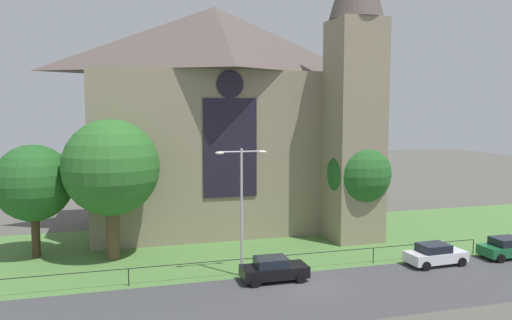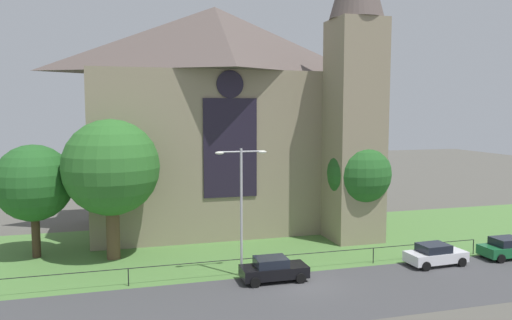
{
  "view_description": "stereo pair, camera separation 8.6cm",
  "coord_description": "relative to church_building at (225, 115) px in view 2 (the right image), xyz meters",
  "views": [
    {
      "loc": [
        -11.13,
        -27.98,
        10.74
      ],
      "look_at": [
        -0.88,
        8.0,
        6.98
      ],
      "focal_mm": 34.83,
      "sensor_mm": 36.0,
      "label": 1
    },
    {
      "loc": [
        -11.04,
        -28.0,
        10.74
      ],
      "look_at": [
        -0.88,
        8.0,
        6.98
      ],
      "focal_mm": 34.83,
      "sensor_mm": 36.0,
      "label": 2
    }
  ],
  "objects": [
    {
      "name": "streetlamp_near",
      "position": [
        -2.0,
        -13.98,
        -4.98
      ],
      "size": [
        3.37,
        0.26,
        8.32
      ],
      "color": "#B2B2B7",
      "rests_on": "ground"
    },
    {
      "name": "tree_right_near",
      "position": [
        9.47,
        -7.86,
        -4.8
      ],
      "size": [
        5.24,
        5.24,
        8.19
      ],
      "color": "#423021",
      "rests_on": "ground"
    },
    {
      "name": "parked_car_black",
      "position": [
        -0.29,
        -15.38,
        -9.53
      ],
      "size": [
        4.22,
        2.05,
        1.51
      ],
      "rotation": [
        0.0,
        0.0,
        -0.01
      ],
      "color": "black",
      "rests_on": "ground"
    },
    {
      "name": "grass_verge",
      "position": [
        1.44,
        -8.38,
        -10.27
      ],
      "size": [
        120.0,
        20.0,
        0.01
      ],
      "primitive_type": "cube",
      "color": "#517F3D",
      "rests_on": "ground"
    },
    {
      "name": "parked_car_white",
      "position": [
        11.53,
        -15.38,
        -9.53
      ],
      "size": [
        4.28,
        2.19,
        1.51
      ],
      "rotation": [
        0.0,
        0.0,
        0.05
      ],
      "color": "silver",
      "rests_on": "ground"
    },
    {
      "name": "church_building",
      "position": [
        0.0,
        0.0,
        0.0
      ],
      "size": [
        23.2,
        16.2,
        26.0
      ],
      "color": "gray",
      "rests_on": "ground"
    },
    {
      "name": "parked_car_green",
      "position": [
        17.7,
        -15.38,
        -9.53
      ],
      "size": [
        4.2,
        2.02,
        1.51
      ],
      "rotation": [
        0.0,
        0.0,
        0.0
      ],
      "color": "#196033",
      "rests_on": "ground"
    },
    {
      "name": "ground",
      "position": [
        1.44,
        -6.38,
        -10.27
      ],
      "size": [
        160.0,
        160.0,
        0.0
      ],
      "primitive_type": "plane",
      "color": "#56544C"
    },
    {
      "name": "tree_left_far",
      "position": [
        -15.46,
        -5.79,
        -4.79
      ],
      "size": [
        5.58,
        5.58,
        8.3
      ],
      "color": "#423021",
      "rests_on": "ground"
    },
    {
      "name": "iron_railing",
      "position": [
        -0.77,
        -13.88,
        -9.29
      ],
      "size": [
        33.47,
        0.07,
        1.13
      ],
      "color": "black",
      "rests_on": "ground"
    },
    {
      "name": "tree_left_near",
      "position": [
        -10.02,
        -7.73,
        -3.64
      ],
      "size": [
        6.9,
        6.9,
        10.13
      ],
      "color": "brown",
      "rests_on": "ground"
    },
    {
      "name": "road_asphalt",
      "position": [
        1.44,
        -18.38,
        -10.27
      ],
      "size": [
        120.0,
        8.0,
        0.01
      ],
      "primitive_type": "cube",
      "color": "#424244",
      "rests_on": "ground"
    }
  ]
}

